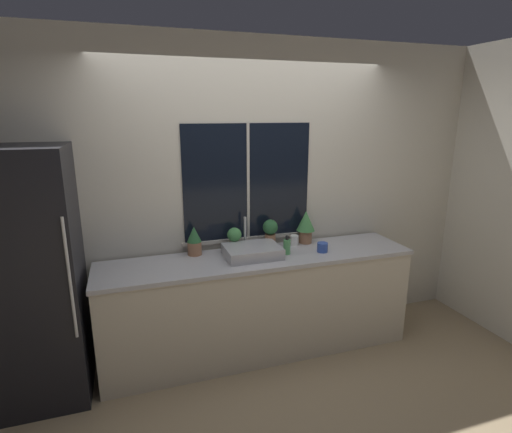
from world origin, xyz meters
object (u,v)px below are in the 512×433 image
object	(u,v)px
sink	(252,251)
mug_blue	(322,247)
potted_plant_center_left	(234,238)
refrigerator	(35,277)
potted_plant_far_left	(194,241)
potted_plant_center_right	(270,231)
soap_bottle	(287,246)
mug_white	(294,240)
potted_plant_far_right	(306,225)

from	to	relation	value
sink	mug_blue	size ratio (longest dim) A/B	4.98
potted_plant_center_left	refrigerator	bearing A→B (deg)	-172.22
potted_plant_far_left	potted_plant_center_right	distance (m)	0.69
potted_plant_far_left	potted_plant_center_left	world-z (taller)	potted_plant_far_left
potted_plant_center_left	potted_plant_center_right	world-z (taller)	potted_plant_center_right
potted_plant_center_left	soap_bottle	size ratio (longest dim) A/B	1.27
refrigerator	mug_white	bearing A→B (deg)	4.87
potted_plant_far_left	soap_bottle	world-z (taller)	potted_plant_far_left
potted_plant_far_right	potted_plant_center_right	bearing A→B (deg)	-180.00
refrigerator	sink	xyz separation A→B (m)	(1.64, 0.02, 0.01)
potted_plant_far_right	mug_blue	distance (m)	0.31
sink	potted_plant_center_left	size ratio (longest dim) A/B	2.23
soap_bottle	potted_plant_center_right	bearing A→B (deg)	106.27
potted_plant_far_right	mug_white	bearing A→B (deg)	-165.88
potted_plant_far_right	mug_blue	world-z (taller)	potted_plant_far_right
refrigerator	potted_plant_center_right	distance (m)	1.88
potted_plant_center_right	soap_bottle	bearing A→B (deg)	-73.73
refrigerator	potted_plant_center_left	distance (m)	1.55
potted_plant_center_left	mug_white	xyz separation A→B (m)	(0.56, -0.03, -0.07)
refrigerator	mug_blue	size ratio (longest dim) A/B	20.11
potted_plant_center_left	potted_plant_far_right	distance (m)	0.69
sink	potted_plant_far_right	distance (m)	0.63
potted_plant_center_left	mug_blue	bearing A→B (deg)	-21.06
refrigerator	sink	bearing A→B (deg)	0.62
potted_plant_far_left	mug_white	distance (m)	0.92
refrigerator	soap_bottle	bearing A→B (deg)	-0.65
soap_bottle	potted_plant_center_left	bearing A→B (deg)	150.09
sink	mug_blue	bearing A→B (deg)	-7.82
potted_plant_center_right	potted_plant_far_right	bearing A→B (deg)	0.00
refrigerator	potted_plant_far_right	size ratio (longest dim) A/B	6.13
mug_blue	potted_plant_center_right	bearing A→B (deg)	144.21
sink	potted_plant_center_right	world-z (taller)	sink
potted_plant_far_right	soap_bottle	bearing A→B (deg)	-140.54
potted_plant_far_left	potted_plant_center_right	bearing A→B (deg)	-0.00
sink	soap_bottle	bearing A→B (deg)	-7.50
soap_bottle	mug_blue	bearing A→B (deg)	-8.12
potted_plant_center_right	refrigerator	bearing A→B (deg)	-173.60
potted_plant_center_left	mug_blue	xyz separation A→B (m)	(0.72, -0.28, -0.07)
potted_plant_far_left	potted_plant_far_right	bearing A→B (deg)	0.00
sink	mug_blue	xyz separation A→B (m)	(0.62, -0.08, -0.01)
sink	soap_bottle	distance (m)	0.30
potted_plant_center_right	potted_plant_far_right	world-z (taller)	potted_plant_far_right
refrigerator	mug_white	distance (m)	2.10
sink	mug_white	xyz separation A→B (m)	(0.46, 0.16, 0.00)
refrigerator	potted_plant_center_left	world-z (taller)	refrigerator
sink	mug_blue	world-z (taller)	sink
refrigerator	mug_blue	distance (m)	2.25
sink	mug_blue	distance (m)	0.62
potted_plant_far_left	soap_bottle	size ratio (longest dim) A/B	1.53
potted_plant_center_left	potted_plant_far_right	xyz separation A→B (m)	(0.68, 0.00, 0.06)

